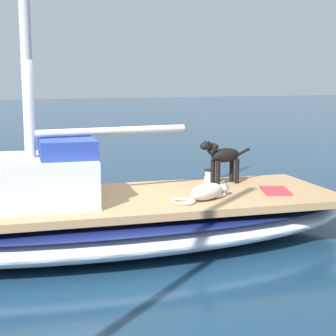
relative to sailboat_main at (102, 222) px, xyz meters
The scene contains 8 objects.
ground_plane 0.34m from the sailboat_main, ahead, with size 120.00×120.00×0.00m, color navy.
sailboat_main is the anchor object (origin of this frame).
cabin_house 1.30m from the sailboat_main, 80.36° to the left, with size 1.73×2.42×0.84m.
dog_black 2.16m from the sailboat_main, 84.51° to the right, with size 0.27×0.94×0.70m.
dog_white 1.52m from the sailboat_main, 116.15° to the right, with size 0.47×0.91×0.22m.
deck_winch 2.00m from the sailboat_main, 77.48° to the right, with size 0.16×0.16×0.21m.
coiled_rope 1.19m from the sailboat_main, 128.55° to the right, with size 0.32×0.32×0.04m, color beige.
deck_towel 2.52m from the sailboat_main, 104.55° to the right, with size 0.56×0.36×0.03m, color #C6333D.
Camera 1 is at (-6.66, 2.07, 2.23)m, focal length 55.90 mm.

